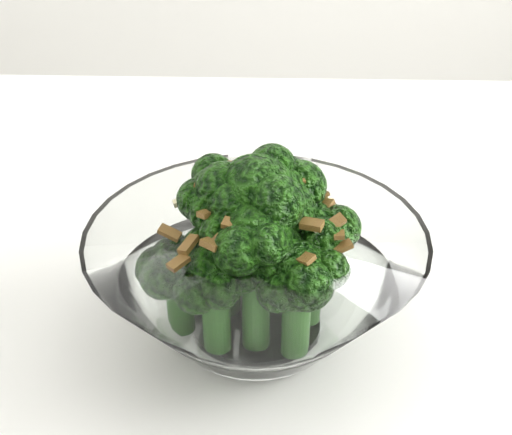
{
  "coord_description": "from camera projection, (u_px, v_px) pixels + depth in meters",
  "views": [
    {
      "loc": [
        0.05,
        -0.43,
        1.05
      ],
      "look_at": [
        0.05,
        -0.09,
        0.84
      ],
      "focal_mm": 50.0,
      "sensor_mm": 36.0,
      "label": 1
    }
  ],
  "objects": [
    {
      "name": "table",
      "position": [
        182.0,
        366.0,
        0.52
      ],
      "size": [
        1.23,
        0.84,
        0.75
      ],
      "color": "white",
      "rests_on": "ground"
    },
    {
      "name": "broccoli_dish",
      "position": [
        256.0,
        271.0,
        0.42
      ],
      "size": [
        0.2,
        0.2,
        0.12
      ],
      "color": "white",
      "rests_on": "table"
    }
  ]
}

